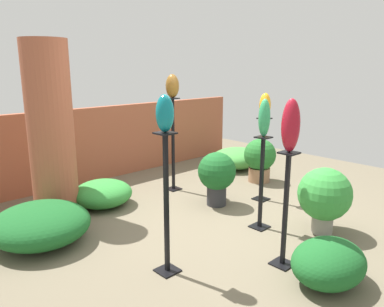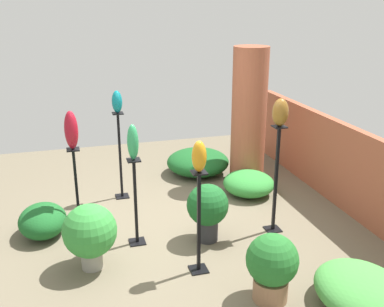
{
  "view_description": "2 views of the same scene",
  "coord_description": "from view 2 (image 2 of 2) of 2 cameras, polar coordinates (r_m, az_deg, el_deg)",
  "views": [
    {
      "loc": [
        -3.35,
        -2.94,
        1.91
      ],
      "look_at": [
        -0.24,
        0.35,
        0.84
      ],
      "focal_mm": 35.0,
      "sensor_mm": 36.0,
      "label": 1
    },
    {
      "loc": [
        5.13,
        -1.15,
        2.92
      ],
      "look_at": [
        0.07,
        0.29,
        1.1
      ],
      "focal_mm": 42.0,
      "sensor_mm": 36.0,
      "label": 2
    }
  ],
  "objects": [
    {
      "name": "pedestal_ruby",
      "position": [
        6.04,
        -14.39,
        -4.99
      ],
      "size": [
        0.2,
        0.2,
        1.14
      ],
      "color": "black",
      "rests_on": "ground"
    },
    {
      "name": "potted_plant_near_pillar",
      "position": [
        4.69,
        10.11,
        -13.73
      ],
      "size": [
        0.53,
        0.53,
        0.73
      ],
      "color": "#936B4C",
      "rests_on": "ground"
    },
    {
      "name": "art_vase_teal",
      "position": [
        6.64,
        -9.5,
        6.5
      ],
      "size": [
        0.16,
        0.15,
        0.33
      ],
      "primitive_type": "ellipsoid",
      "color": "#0F727A",
      "rests_on": "pedestal_teal"
    },
    {
      "name": "art_vase_jade",
      "position": [
        5.3,
        -7.53,
        1.43
      ],
      "size": [
        0.13,
        0.13,
        0.43
      ],
      "primitive_type": "ellipsoid",
      "color": "#2D9356",
      "rests_on": "pedestal_jade"
    },
    {
      "name": "pedestal_jade",
      "position": [
        5.6,
        -7.16,
        -6.62
      ],
      "size": [
        0.2,
        0.2,
        1.12
      ],
      "color": "black",
      "rests_on": "ground"
    },
    {
      "name": "potted_plant_mid_right",
      "position": [
        5.21,
        -12.84,
        -9.73
      ],
      "size": [
        0.61,
        0.61,
        0.78
      ],
      "color": "gray",
      "rests_on": "ground"
    },
    {
      "name": "foliage_bed_west",
      "position": [
        7.11,
        7.2,
        -3.79
      ],
      "size": [
        0.82,
        0.8,
        0.36
      ],
      "primitive_type": "ellipsoid",
      "color": "#338C38",
      "rests_on": "ground"
    },
    {
      "name": "potted_plant_front_left",
      "position": [
        5.65,
        1.99,
        -6.91
      ],
      "size": [
        0.53,
        0.53,
        0.75
      ],
      "color": "#2D2D33",
      "rests_on": "ground"
    },
    {
      "name": "foliage_bed_east",
      "position": [
        4.92,
        20.87,
        -16.06
      ],
      "size": [
        1.06,
        0.9,
        0.38
      ],
      "primitive_type": "ellipsoid",
      "color": "#479942",
      "rests_on": "ground"
    },
    {
      "name": "pedestal_teal",
      "position": [
        6.88,
        -9.1,
        -0.74
      ],
      "size": [
        0.2,
        0.2,
        1.34
      ],
      "color": "black",
      "rests_on": "ground"
    },
    {
      "name": "art_vase_ruby",
      "position": [
        5.76,
        -15.09,
        2.89
      ],
      "size": [
        0.16,
        0.17,
        0.49
      ],
      "primitive_type": "ellipsoid",
      "color": "maroon",
      "rests_on": "pedestal_ruby"
    },
    {
      "name": "art_vase_amber",
      "position": [
        4.66,
        0.92,
        -0.38
      ],
      "size": [
        0.16,
        0.16,
        0.34
      ],
      "primitive_type": "ellipsoid",
      "color": "orange",
      "rests_on": "pedestal_amber"
    },
    {
      "name": "foliage_bed_rear",
      "position": [
        6.18,
        -18.43,
        -8.08
      ],
      "size": [
        0.76,
        0.61,
        0.41
      ],
      "primitive_type": "ellipsoid",
      "color": "#195923",
      "rests_on": "ground"
    },
    {
      "name": "brick_pillar",
      "position": [
        7.38,
        7.23,
        4.74
      ],
      "size": [
        0.57,
        0.57,
        2.23
      ],
      "primitive_type": "cylinder",
      "color": "#9E5138",
      "rests_on": "ground"
    },
    {
      "name": "pedestal_amber",
      "position": [
        4.99,
        0.87,
        -9.31
      ],
      "size": [
        0.2,
        0.2,
        1.2
      ],
      "color": "black",
      "rests_on": "ground"
    },
    {
      "name": "ground_plane",
      "position": [
        6.01,
        -2.87,
        -10.02
      ],
      "size": [
        8.0,
        8.0,
        0.0
      ],
      "primitive_type": "plane",
      "color": "#6B604C"
    },
    {
      "name": "pedestal_bronze",
      "position": [
        5.89,
        10.57,
        -3.81
      ],
      "size": [
        0.2,
        0.2,
        1.44
      ],
      "color": "black",
      "rests_on": "ground"
    },
    {
      "name": "brick_wall_back",
      "position": [
        6.78,
        19.29,
        -1.91
      ],
      "size": [
        5.6,
        0.12,
        1.24
      ],
      "primitive_type": "cube",
      "color": "#9E5138",
      "rests_on": "ground"
    },
    {
      "name": "art_vase_bronze",
      "position": [
        5.6,
        11.16,
        5.14
      ],
      "size": [
        0.2,
        0.2,
        0.35
      ],
      "primitive_type": "ellipsoid",
      "color": "brown",
      "rests_on": "pedestal_bronze"
    },
    {
      "name": "foliage_bed_center",
      "position": [
        7.86,
        0.75,
        -1.08
      ],
      "size": [
        1.06,
        1.09,
        0.43
      ],
      "primitive_type": "ellipsoid",
      "color": "#195923",
      "rests_on": "ground"
    }
  ]
}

